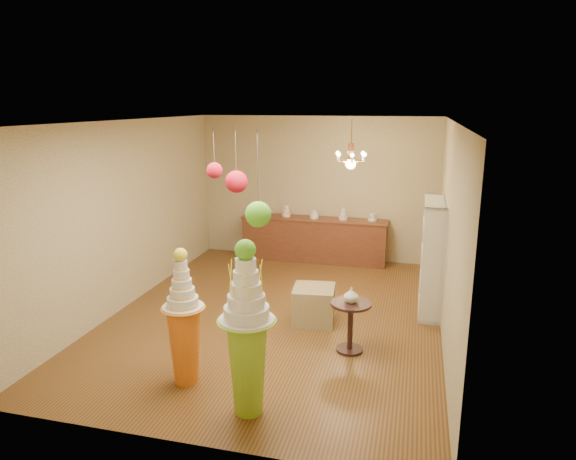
% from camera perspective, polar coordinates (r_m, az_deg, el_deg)
% --- Properties ---
extents(floor, '(6.50, 6.50, 0.00)m').
position_cam_1_polar(floor, '(8.21, -1.30, -9.42)').
color(floor, '#583717').
rests_on(floor, ground).
extents(ceiling, '(6.50, 6.50, 0.00)m').
position_cam_1_polar(ceiling, '(7.54, -1.42, 11.99)').
color(ceiling, white).
rests_on(ceiling, ground).
extents(wall_back, '(5.00, 0.04, 3.00)m').
position_cam_1_polar(wall_back, '(10.85, 3.26, 4.61)').
color(wall_back, tan).
rests_on(wall_back, ground).
extents(wall_front, '(5.00, 0.04, 3.00)m').
position_cam_1_polar(wall_front, '(4.83, -11.84, -7.74)').
color(wall_front, tan).
rests_on(wall_front, ground).
extents(wall_left, '(0.04, 6.50, 3.00)m').
position_cam_1_polar(wall_left, '(8.74, -17.37, 1.70)').
color(wall_left, tan).
rests_on(wall_left, ground).
extents(wall_right, '(0.04, 6.50, 3.00)m').
position_cam_1_polar(wall_right, '(7.49, 17.41, -0.28)').
color(wall_right, tan).
rests_on(wall_right, ground).
extents(pedestal_green, '(0.61, 0.61, 1.94)m').
position_cam_1_polar(pedestal_green, '(5.53, -4.55, -12.51)').
color(pedestal_green, '#86B627').
rests_on(pedestal_green, floor).
extents(pedestal_orange, '(0.55, 0.55, 1.67)m').
position_cam_1_polar(pedestal_orange, '(6.25, -11.43, -11.14)').
color(pedestal_orange, orange).
rests_on(pedestal_orange, floor).
extents(burlap_riser, '(0.68, 0.68, 0.56)m').
position_cam_1_polar(burlap_riser, '(7.87, 2.88, -8.32)').
color(burlap_riser, olive).
rests_on(burlap_riser, floor).
extents(sideboard, '(3.04, 0.54, 1.16)m').
position_cam_1_polar(sideboard, '(10.79, 2.90, -0.98)').
color(sideboard, '#592D1C').
rests_on(sideboard, floor).
extents(shelving_unit, '(0.33, 1.20, 1.80)m').
position_cam_1_polar(shelving_unit, '(8.40, 15.76, -2.87)').
color(shelving_unit, beige).
rests_on(shelving_unit, floor).
extents(round_table, '(0.67, 0.67, 0.70)m').
position_cam_1_polar(round_table, '(6.98, 6.95, -9.87)').
color(round_table, black).
rests_on(round_table, floor).
extents(vase, '(0.26, 0.26, 0.20)m').
position_cam_1_polar(vase, '(6.85, 7.04, -7.20)').
color(vase, beige).
rests_on(vase, round_table).
extents(pom_red_left, '(0.26, 0.26, 0.77)m').
position_cam_1_polar(pom_red_left, '(6.05, -5.75, 5.37)').
color(pom_red_left, '#3D362C').
rests_on(pom_red_left, ceiling).
extents(pom_green_mid, '(0.28, 0.28, 1.05)m').
position_cam_1_polar(pom_green_mid, '(5.52, -3.33, 1.77)').
color(pom_green_mid, '#3D362C').
rests_on(pom_green_mid, ceiling).
extents(pom_red_right, '(0.18, 0.18, 0.57)m').
position_cam_1_polar(pom_red_right, '(5.84, -8.17, 6.58)').
color(pom_red_right, '#3D362C').
rests_on(pom_red_right, ceiling).
extents(chandelier, '(0.73, 0.73, 0.85)m').
position_cam_1_polar(chandelier, '(8.83, 6.99, 7.64)').
color(chandelier, '#C47B45').
rests_on(chandelier, ceiling).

